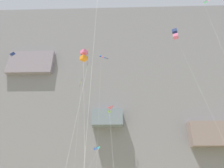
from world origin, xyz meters
The scene contains 10 objects.
cliff_face centered at (0.00, 61.48, 32.13)m, with size 180.00×32.42×64.32m.
kite_box_upper_mid centered at (14.84, 22.54, 27.91)m, with size 3.54×5.08×28.95m.
kite_delta_mid_center centered at (1.28, 19.01, 10.26)m, with size 1.93×5.27×10.63m.
kite_banner_low_center centered at (-1.42, 31.38, 6.69)m, with size 2.91×7.17×7.26m.
kite_diamond_low_right centered at (-24.65, 31.92, 28.06)m, with size 1.74×5.42×31.59m.
kite_windsock_near_cliff centered at (-1.26, 37.90, 33.20)m, with size 2.75×6.19×33.69m.
kite_banner_low_left centered at (19.50, 14.95, 26.58)m, with size 3.35×3.13×29.76m.
kite_box_high_left centered at (-2.13, 15.87, 18.08)m, with size 2.91×6.34×18.96m.
kite_banner_mid_right centered at (-1.14, 13.31, 14.73)m, with size 1.01×6.73×16.06m.
kite_banner_high_center centered at (-5.14, 29.08, 18.53)m, with size 1.11×3.12×20.55m.
Camera 1 is at (2.69, -6.83, 1.66)m, focal length 29.76 mm.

